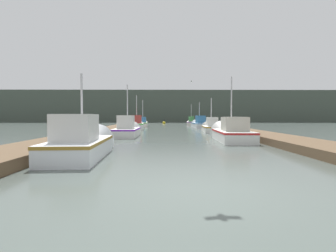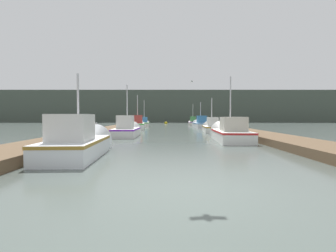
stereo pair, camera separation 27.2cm
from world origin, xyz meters
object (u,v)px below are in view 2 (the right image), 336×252
object	(u,v)px
fishing_boat_4	(139,125)
fishing_boat_5	(201,124)
fishing_boat_1	(230,133)
mooring_piling_0	(216,125)
mooring_piling_1	(203,121)
mooring_piling_2	(95,132)
fishing_boat_7	(194,122)
channel_buoy	(167,123)
seagull_lead	(193,82)
fishing_boat_0	(81,142)
fishing_boat_2	(129,130)
fishing_boat_6	(145,123)
fishing_boat_3	(212,127)

from	to	relation	value
fishing_boat_4	fishing_boat_5	bearing A→B (deg)	23.90
fishing_boat_1	fishing_boat_4	distance (m)	14.65
mooring_piling_0	fishing_boat_5	bearing A→B (deg)	99.28
fishing_boat_1	mooring_piling_1	bearing A→B (deg)	89.11
mooring_piling_1	mooring_piling_2	bearing A→B (deg)	-110.77
fishing_boat_1	fishing_boat_4	world-z (taller)	fishing_boat_1
fishing_boat_7	channel_buoy	distance (m)	7.83
seagull_lead	fishing_boat_1	bearing A→B (deg)	25.52
fishing_boat_5	fishing_boat_7	size ratio (longest dim) A/B	0.92
fishing_boat_0	fishing_boat_5	bearing A→B (deg)	69.40
fishing_boat_1	mooring_piling_1	distance (m)	22.95
fishing_boat_4	fishing_boat_5	xyz separation A→B (m)	(7.44, 3.85, -0.02)
mooring_piling_1	channel_buoy	xyz separation A→B (m)	(-5.46, 9.48, -0.53)
mooring_piling_1	seagull_lead	distance (m)	16.26
channel_buoy	fishing_boat_7	bearing A→B (deg)	-55.90
fishing_boat_1	mooring_piling_2	xyz separation A→B (m)	(-7.96, -1.46, 0.11)
mooring_piling_0	mooring_piling_2	distance (m)	15.67
channel_buoy	fishing_boat_1	bearing A→B (deg)	-82.67
fishing_boat_0	fishing_boat_7	xyz separation A→B (m)	(7.34, 32.25, -0.08)
fishing_boat_2	mooring_piling_2	distance (m)	4.83
fishing_boat_1	seagull_lead	bearing A→B (deg)	104.73
fishing_boat_6	fishing_boat_4	bearing A→B (deg)	-92.10
mooring_piling_2	fishing_boat_6	bearing A→B (deg)	87.96
mooring_piling_0	fishing_boat_6	bearing A→B (deg)	130.91
fishing_boat_7	mooring_piling_2	bearing A→B (deg)	-101.68
fishing_boat_5	fishing_boat_7	world-z (taller)	fishing_boat_7
fishing_boat_6	channel_buoy	xyz separation A→B (m)	(2.99, 11.51, -0.27)
fishing_boat_7	mooring_piling_1	xyz separation A→B (m)	(1.07, -3.00, 0.26)
fishing_boat_3	mooring_piling_0	xyz separation A→B (m)	(0.86, 2.96, 0.11)
fishing_boat_4	seagull_lead	bearing A→B (deg)	-47.71
channel_buoy	seagull_lead	world-z (taller)	seagull_lead
fishing_boat_4	fishing_boat_3	bearing A→B (deg)	-34.38
mooring_piling_2	fishing_boat_7	bearing A→B (deg)	73.37
fishing_boat_0	fishing_boat_7	distance (m)	33.08
channel_buoy	mooring_piling_0	bearing A→B (deg)	-75.83
seagull_lead	fishing_boat_7	bearing A→B (deg)	-172.58
fishing_boat_0	fishing_boat_3	world-z (taller)	fishing_boat_3
fishing_boat_7	fishing_boat_6	bearing A→B (deg)	-140.76
fishing_boat_6	mooring_piling_0	size ratio (longest dim) A/B	5.32
mooring_piling_2	channel_buoy	size ratio (longest dim) A/B	1.06
fishing_boat_0	fishing_boat_5	xyz separation A→B (m)	(7.41, 22.98, -0.02)
fishing_boat_3	channel_buoy	world-z (taller)	fishing_boat_3
fishing_boat_5	fishing_boat_7	bearing A→B (deg)	87.60
fishing_boat_1	mooring_piling_2	world-z (taller)	fishing_boat_1
fishing_boat_1	fishing_boat_3	xyz separation A→B (m)	(0.30, 8.32, -0.04)
mooring_piling_1	channel_buoy	distance (m)	10.95
fishing_boat_0	fishing_boat_2	distance (m)	9.57
mooring_piling_2	mooring_piling_1	bearing A→B (deg)	69.23
fishing_boat_2	seagull_lead	size ratio (longest dim) A/B	9.21
fishing_boat_2	channel_buoy	distance (m)	29.29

